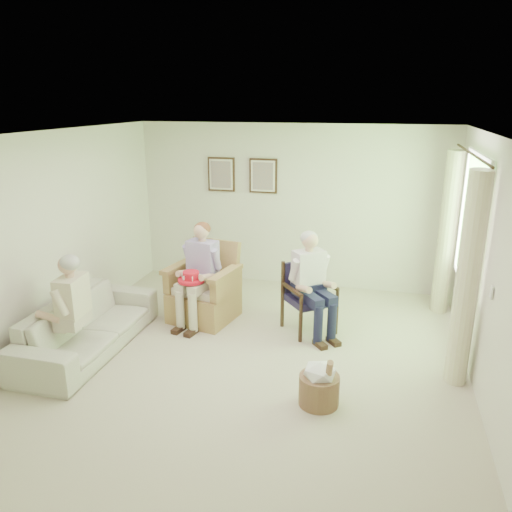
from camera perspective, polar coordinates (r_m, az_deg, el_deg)
name	(u,v)px	position (r m, az deg, el deg)	size (l,w,h in m)	color
floor	(246,362)	(5.98, -1.19, -12.02)	(5.50, 5.50, 0.00)	#C2B79C
back_wall	(291,207)	(8.06, 3.99, 5.66)	(5.00, 0.04, 2.60)	silver
front_wall	(119,394)	(3.13, -15.34, -14.93)	(5.00, 0.04, 2.60)	silver
left_wall	(47,241)	(6.57, -22.80, 1.57)	(0.04, 5.50, 2.60)	silver
right_wall	(491,276)	(5.39, 25.28, -2.04)	(0.04, 5.50, 2.60)	silver
ceiling	(244,135)	(5.22, -1.37, 13.67)	(5.00, 5.50, 0.02)	white
window	(472,220)	(6.45, 23.47, 3.84)	(0.13, 2.50, 1.63)	#2D6B23
curtain_left	(467,281)	(5.61, 23.00, -2.64)	(0.34, 0.34, 2.30)	beige
curtain_right	(447,234)	(7.47, 20.99, 2.40)	(0.34, 0.34, 2.30)	beige
framed_print_left	(221,174)	(8.22, -3.99, 9.29)	(0.45, 0.05, 0.55)	#382114
framed_print_right	(263,176)	(8.03, 0.82, 9.14)	(0.45, 0.05, 0.55)	#382114
wicker_armchair	(205,295)	(7.01, -5.89, -4.46)	(0.84, 0.83, 1.07)	#AC8551
wood_armchair	(310,293)	(6.65, 6.23, -4.27)	(0.58, 0.55, 0.90)	black
sofa	(88,325)	(6.47, -18.64, -7.54)	(0.84, 2.14, 0.63)	beige
person_wicker	(200,267)	(6.72, -6.42, -1.24)	(0.40, 0.63, 1.36)	beige
person_dark	(309,277)	(6.42, 6.12, -2.44)	(0.40, 0.63, 1.33)	#1A1B39
person_sofa	(67,305)	(6.05, -20.76, -5.21)	(0.42, 0.62, 1.28)	beige
red_hat	(191,278)	(6.60, -7.43, -2.49)	(0.35, 0.35, 0.14)	red
hatbox	(319,383)	(5.18, 7.26, -14.25)	(0.47, 0.47, 0.60)	tan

